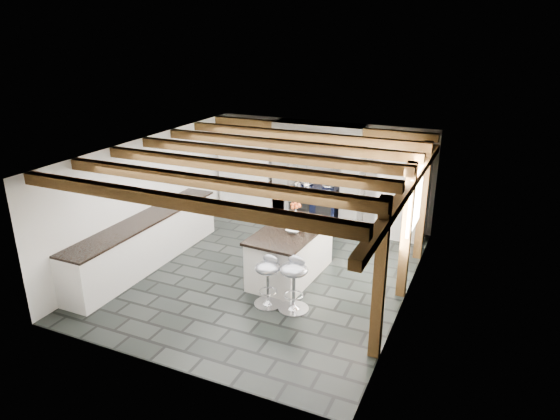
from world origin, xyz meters
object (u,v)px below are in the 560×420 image
at_px(range_cooker, 317,204).
at_px(bar_stool_near, 294,278).
at_px(bar_stool_far, 268,275).
at_px(kitchen_island, 291,252).

height_order(range_cooker, bar_stool_near, range_cooker).
height_order(bar_stool_near, bar_stool_far, bar_stool_near).
height_order(range_cooker, kitchen_island, kitchen_island).
distance_m(kitchen_island, bar_stool_far, 1.07).
relative_size(range_cooker, bar_stool_near, 1.10).
xyz_separation_m(range_cooker, kitchen_island, (0.47, -2.62, 0.00)).
relative_size(kitchen_island, bar_stool_near, 2.09).
xyz_separation_m(range_cooker, bar_stool_far, (0.53, -3.69, 0.06)).
bearing_deg(bar_stool_near, kitchen_island, 125.59).
xyz_separation_m(range_cooker, bar_stool_near, (0.96, -3.66, 0.10)).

